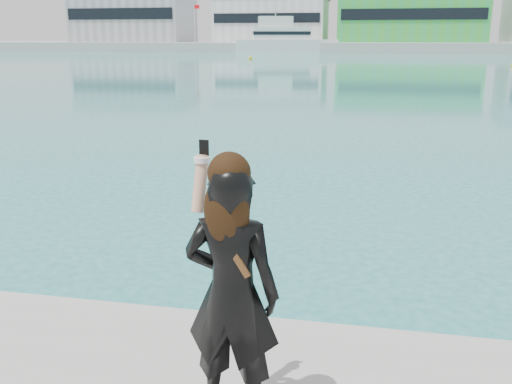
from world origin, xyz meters
TOP-DOWN VIEW (x-y plane):
  - far_quay at (0.00, 130.00)m, footprint 320.00×40.00m
  - warehouse_grey_left at (-55.00, 127.98)m, footprint 26.52×16.36m
  - warehouse_white at (-22.00, 127.98)m, footprint 24.48×15.35m
  - warehouse_green at (8.00, 127.98)m, footprint 30.60×16.36m
  - flagpole_left at (-37.91, 121.00)m, footprint 1.28×0.16m
  - flagpole_right at (22.09, 121.00)m, footprint 1.28×0.16m
  - motor_yacht at (-16.68, 110.80)m, footprint 20.25×10.45m
  - buoy_far at (-16.17, 77.82)m, footprint 0.50×0.50m
  - woman at (0.61, -0.25)m, footprint 0.60×0.42m

SIDE VIEW (x-z plane):
  - buoy_far at x=-16.17m, z-range -0.25..0.25m
  - far_quay at x=0.00m, z-range 0.00..2.00m
  - woman at x=0.61m, z-range 0.81..2.47m
  - motor_yacht at x=-16.68m, z-range -1.99..7.11m
  - flagpole_left at x=-37.91m, z-range 2.54..10.54m
  - flagpole_right at x=22.09m, z-range 2.54..10.54m
  - warehouse_white at x=-22.00m, z-range 2.01..11.51m
  - warehouse_green at x=8.00m, z-range 2.01..12.51m
  - warehouse_grey_left at x=-55.00m, z-range 2.01..13.51m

